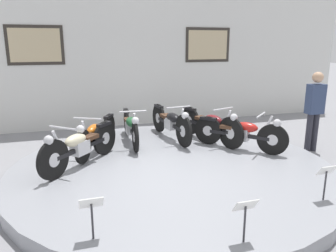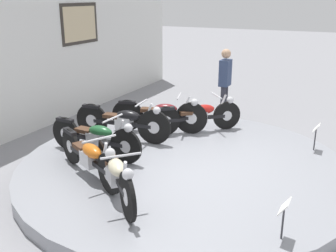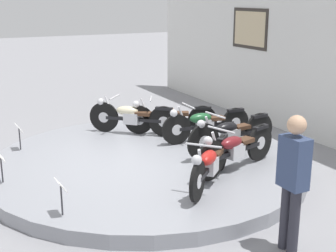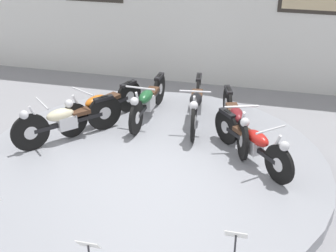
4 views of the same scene
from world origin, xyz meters
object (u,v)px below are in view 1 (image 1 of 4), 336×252
at_px(motorcycle_cream, 80,145).
at_px(info_placard_front_left, 92,209).
at_px(info_placard_front_centre, 245,211).
at_px(visitor_standing, 315,107).
at_px(motorcycle_maroon, 210,124).
at_px(motorcycle_red, 241,132).
at_px(motorcycle_black, 171,122).
at_px(motorcycle_orange, 96,134).
at_px(info_placard_front_right, 326,175).
at_px(motorcycle_green, 131,126).

height_order(motorcycle_cream, info_placard_front_left, motorcycle_cream).
relative_size(info_placard_front_centre, visitor_standing, 0.29).
height_order(motorcycle_maroon, visitor_standing, visitor_standing).
bearing_deg(motorcycle_red, visitor_standing, 1.36).
bearing_deg(motorcycle_black, visitor_standing, -20.74).
height_order(motorcycle_cream, motorcycle_orange, motorcycle_cream).
xyz_separation_m(motorcycle_black, info_placard_front_right, (1.10, -3.46, -0.03)).
distance_m(motorcycle_cream, motorcycle_red, 3.15).
height_order(motorcycle_orange, info_placard_front_left, motorcycle_orange).
bearing_deg(info_placard_front_centre, motorcycle_red, 61.21).
relative_size(info_placard_front_left, info_placard_front_right, 1.00).
height_order(info_placard_front_right, visitor_standing, visitor_standing).
height_order(motorcycle_orange, motorcycle_maroon, motorcycle_maroon).
xyz_separation_m(motorcycle_red, info_placard_front_right, (-0.01, -2.32, -0.00)).
bearing_deg(motorcycle_black, info_placard_front_centre, -96.53).
bearing_deg(motorcycle_maroon, motorcycle_cream, -165.78).
bearing_deg(info_placard_front_centre, motorcycle_black, 83.47).
height_order(motorcycle_orange, motorcycle_black, motorcycle_black).
bearing_deg(motorcycle_green, motorcycle_black, 0.26).
distance_m(info_placard_front_centre, visitor_standing, 4.46).
relative_size(motorcycle_cream, info_placard_front_left, 2.94).
relative_size(motorcycle_cream, info_placard_front_right, 2.94).
relative_size(motorcycle_green, info_placard_front_centre, 3.84).
distance_m(motorcycle_green, motorcycle_maroon, 1.73).
xyz_separation_m(motorcycle_green, motorcycle_maroon, (1.67, -0.43, 0.02)).
bearing_deg(visitor_standing, motorcycle_black, 159.26).
height_order(motorcycle_green, info_placard_front_centre, motorcycle_green).
distance_m(motorcycle_cream, info_placard_front_left, 2.32).
relative_size(motorcycle_green, motorcycle_black, 0.97).
bearing_deg(motorcycle_green, visitor_standing, -16.00).
xyz_separation_m(motorcycle_red, info_placard_front_centre, (-1.57, -2.86, -0.00)).
bearing_deg(info_placard_front_left, visitor_standing, 25.63).
relative_size(motorcycle_red, info_placard_front_centre, 2.91).
xyz_separation_m(motorcycle_cream, motorcycle_red, (3.15, -0.00, -0.02)).
height_order(motorcycle_red, info_placard_front_centre, motorcycle_red).
distance_m(motorcycle_maroon, motorcycle_red, 0.79).
bearing_deg(motorcycle_black, motorcycle_cream, -150.75).
relative_size(motorcycle_orange, motorcycle_red, 1.19).
distance_m(motorcycle_orange, motorcycle_black, 1.74).
bearing_deg(motorcycle_cream, motorcycle_orange, 63.82).
bearing_deg(motorcycle_red, info_placard_front_left, -143.53).
distance_m(motorcycle_maroon, info_placard_front_centre, 3.78).
height_order(motorcycle_orange, motorcycle_red, motorcycle_orange).
bearing_deg(info_placard_front_left, motorcycle_green, 72.25).
height_order(info_placard_front_left, info_placard_front_right, same).
xyz_separation_m(motorcycle_green, info_placard_front_right, (2.02, -3.45, -0.01)).
relative_size(info_placard_front_left, info_placard_front_centre, 1.00).
relative_size(motorcycle_black, visitor_standing, 1.16).
xyz_separation_m(motorcycle_orange, info_placard_front_left, (-0.34, -3.03, -0.01)).
distance_m(motorcycle_orange, info_placard_front_centre, 3.78).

